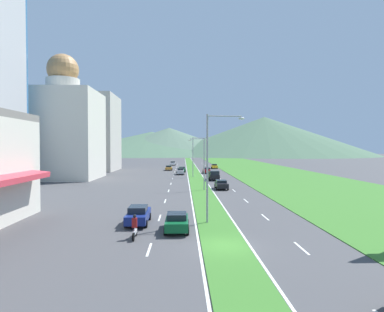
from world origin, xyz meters
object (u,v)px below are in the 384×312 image
at_px(car_5, 177,222).
at_px(motorcycle_rider, 135,229).
at_px(car_6, 221,184).
at_px(car_0, 169,168).
at_px(car_4, 182,169).
at_px(car_3, 138,215).
at_px(car_2, 207,170).
at_px(street_lamp_mid, 202,160).
at_px(car_7, 173,163).
at_px(pickup_truck_0, 214,175).
at_px(street_lamp_far, 195,154).
at_px(car_8, 181,171).
at_px(street_lamp_near, 212,160).
at_px(car_1, 214,166).

distance_m(car_5, motorcycle_rider, 3.74).
bearing_deg(car_6, car_0, -166.52).
distance_m(car_0, car_4, 7.26).
distance_m(car_3, motorcycle_rider, 4.74).
relative_size(car_2, car_5, 1.16).
bearing_deg(street_lamp_mid, car_5, -98.05).
bearing_deg(car_4, car_7, 6.12).
height_order(car_6, pickup_truck_0, pickup_truck_0).
bearing_deg(car_3, car_5, -126.99).
bearing_deg(car_2, car_6, 0.09).
bearing_deg(pickup_truck_0, street_lamp_far, -150.59).
bearing_deg(car_6, street_lamp_far, -170.36).
distance_m(car_3, car_6, 25.71).
bearing_deg(car_8, street_lamp_far, -156.01).
distance_m(car_4, car_5, 63.25).
xyz_separation_m(street_lamp_far, car_4, (-2.96, 16.05, -4.52)).
bearing_deg(car_5, motorcycle_rider, 124.47).
bearing_deg(car_7, car_4, -173.88).
distance_m(car_5, car_6, 27.06).
height_order(street_lamp_far, car_0, street_lamp_far).
bearing_deg(motorcycle_rider, car_5, -55.53).
bearing_deg(car_5, car_4, -0.16).
height_order(car_5, car_7, car_7).
bearing_deg(car_3, street_lamp_far, -8.42).
bearing_deg(car_5, street_lamp_mid, -8.05).
bearing_deg(street_lamp_near, motorcycle_rider, -141.69).
relative_size(street_lamp_mid, car_1, 1.91).
bearing_deg(car_5, street_lamp_near, -48.18).
bearing_deg(pickup_truck_0, car_3, -15.14).
bearing_deg(car_0, motorcycle_rider, -179.54).
xyz_separation_m(car_0, car_2, (10.30, -10.98, 0.03)).
bearing_deg(pickup_truck_0, car_7, -169.56).
xyz_separation_m(car_0, car_7, (0.37, 26.12, 0.03)).
xyz_separation_m(car_1, car_5, (-10.36, -76.22, 0.00)).
xyz_separation_m(street_lamp_mid, car_6, (3.18, 1.30, -4.01)).
relative_size(car_4, motorcycle_rider, 2.38).
height_order(street_lamp_near, pickup_truck_0, street_lamp_near).
distance_m(street_lamp_mid, car_1, 51.91).
distance_m(car_0, car_1, 15.58).
xyz_separation_m(street_lamp_far, car_0, (-6.79, 22.22, -4.53)).
distance_m(street_lamp_mid, car_8, 30.08).
xyz_separation_m(car_2, car_4, (-6.47, 4.81, -0.01)).
height_order(car_3, car_4, car_3).
xyz_separation_m(car_3, motorcycle_rider, (0.38, -4.72, -0.06)).
relative_size(car_0, pickup_truck_0, 0.78).
height_order(car_3, car_7, car_3).
height_order(car_1, car_5, same).
distance_m(street_lamp_far, car_6, 21.75).
height_order(car_1, car_3, car_3).
xyz_separation_m(car_0, pickup_truck_0, (10.49, -28.78, 0.25)).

